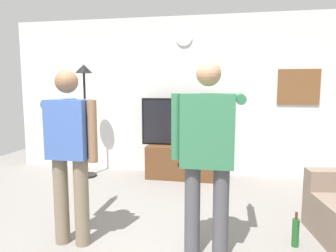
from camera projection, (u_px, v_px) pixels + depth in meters
back_wall at (189, 96)px, 5.43m from camera, size 6.40×0.10×2.70m
tv_stand at (181, 162)px, 5.24m from camera, size 1.11×0.54×0.54m
television at (181, 122)px, 5.20m from camera, size 1.35×0.07×0.79m
wall_clock at (184, 38)px, 5.26m from camera, size 0.28×0.03×0.28m
framed_picture at (298, 87)px, 5.02m from camera, size 0.65×0.04×0.57m
floor_lamp at (85, 97)px, 5.17m from camera, size 0.32×0.32×1.88m
person_standing_nearer_lamp at (70, 148)px, 2.96m from camera, size 0.57×0.78×1.67m
person_standing_nearer_couch at (208, 148)px, 2.72m from camera, size 0.64×0.78×1.74m
beverage_bottle at (295, 232)px, 2.99m from camera, size 0.07×0.07×0.34m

